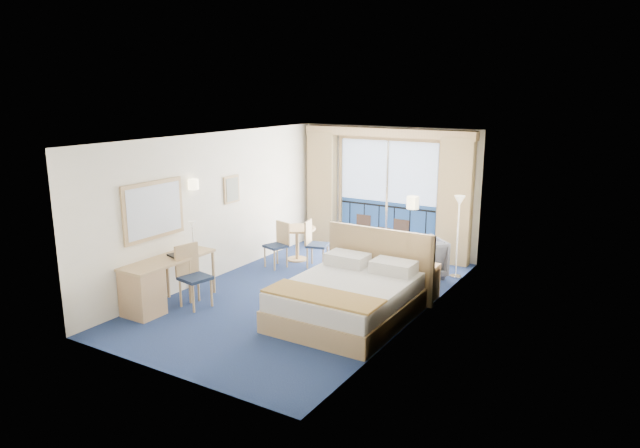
{
  "coord_description": "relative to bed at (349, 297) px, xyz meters",
  "views": [
    {
      "loc": [
        5.01,
        -7.8,
        3.47
      ],
      "look_at": [
        0.15,
        0.2,
        1.24
      ],
      "focal_mm": 32.0,
      "sensor_mm": 36.0,
      "label": 1
    }
  ],
  "objects": [
    {
      "name": "desk_lamp",
      "position": [
        -2.82,
        -0.4,
        0.8
      ],
      "size": [
        0.13,
        0.13,
        0.48
      ],
      "color": "silver",
      "rests_on": "desk"
    },
    {
      "name": "pelmet",
      "position": [
        -1.1,
        3.6,
        2.24
      ],
      "size": [
        3.8,
        0.25,
        0.18
      ],
      "primitive_type": "cube",
      "color": "tan",
      "rests_on": "room_walls"
    },
    {
      "name": "desk",
      "position": [
        -2.81,
        -1.46,
        0.09
      ],
      "size": [
        0.57,
        1.67,
        0.78
      ],
      "color": "tan",
      "rests_on": "ground"
    },
    {
      "name": "phone",
      "position": [
        0.69,
        1.37,
        0.29
      ],
      "size": [
        0.17,
        0.14,
        0.07
      ],
      "primitive_type": "cube",
      "rotation": [
        0.0,
        0.0,
        0.12
      ],
      "color": "silver",
      "rests_on": "nightstand"
    },
    {
      "name": "floor",
      "position": [
        -1.1,
        0.5,
        -0.34
      ],
      "size": [
        6.5,
        6.5,
        0.0
      ],
      "primitive_type": "plane",
      "color": "navy",
      "rests_on": "ground"
    },
    {
      "name": "wall_print",
      "position": [
        -3.07,
        0.95,
        1.26
      ],
      "size": [
        0.04,
        0.42,
        0.52
      ],
      "color": "tan",
      "rests_on": "room_walls"
    },
    {
      "name": "desk_chair",
      "position": [
        -2.44,
        -0.87,
        0.24
      ],
      "size": [
        0.52,
        0.51,
        1.02
      ],
      "rotation": [
        0.0,
        0.0,
        1.38
      ],
      "color": "#1C2942",
      "rests_on": "ground"
    },
    {
      "name": "folder",
      "position": [
        -2.75,
        -0.84,
        0.46
      ],
      "size": [
        0.39,
        0.33,
        0.03
      ],
      "primitive_type": "cube",
      "rotation": [
        0.0,
        0.0,
        -0.3
      ],
      "color": "black",
      "rests_on": "desk"
    },
    {
      "name": "sconce_right",
      "position": [
        0.84,
        0.35,
        1.51
      ],
      "size": [
        0.18,
        0.18,
        0.18
      ],
      "primitive_type": "cylinder",
      "color": "#FFEBB2",
      "rests_on": "room_walls"
    },
    {
      "name": "balcony_door",
      "position": [
        -1.11,
        3.72,
        0.8
      ],
      "size": [
        2.36,
        0.03,
        2.52
      ],
      "color": "navy",
      "rests_on": "room_walls"
    },
    {
      "name": "bed",
      "position": [
        0.0,
        0.0,
        0.0
      ],
      "size": [
        1.92,
        2.28,
        1.21
      ],
      "color": "tan",
      "rests_on": "ground"
    },
    {
      "name": "round_table",
      "position": [
        -2.39,
        2.15,
        0.18
      ],
      "size": [
        0.76,
        0.76,
        0.69
      ],
      "color": "tan",
      "rests_on": "ground"
    },
    {
      "name": "sconce_left",
      "position": [
        -3.04,
        -0.1,
        1.51
      ],
      "size": [
        0.18,
        0.18,
        0.18
      ],
      "primitive_type": "cylinder",
      "color": "#FFEBB2",
      "rests_on": "room_walls"
    },
    {
      "name": "mirror",
      "position": [
        -3.07,
        -1.0,
        1.21
      ],
      "size": [
        0.05,
        1.25,
        0.95
      ],
      "color": "tan",
      "rests_on": "room_walls"
    },
    {
      "name": "floor_lamp",
      "position": [
        0.78,
        2.77,
        0.84
      ],
      "size": [
        0.22,
        0.22,
        1.56
      ],
      "color": "silver",
      "rests_on": "ground"
    },
    {
      "name": "nightstand",
      "position": [
        0.65,
        1.41,
        -0.04
      ],
      "size": [
        0.45,
        0.43,
        0.59
      ],
      "primitive_type": "cube",
      "color": "tan",
      "rests_on": "ground"
    },
    {
      "name": "table_chair_b",
      "position": [
        -2.46,
        1.59,
        0.17
      ],
      "size": [
        0.48,
        0.49,
        0.9
      ],
      "rotation": [
        0.0,
        0.0,
        -0.29
      ],
      "color": "#1C2942",
      "rests_on": "ground"
    },
    {
      "name": "room_walls",
      "position": [
        -1.1,
        0.5,
        1.44
      ],
      "size": [
        4.04,
        6.54,
        2.72
      ],
      "color": "silver",
      "rests_on": "ground"
    },
    {
      "name": "curtain_left",
      "position": [
        -2.65,
        3.57,
        0.94
      ],
      "size": [
        0.65,
        0.22,
        2.55
      ],
      "primitive_type": "cube",
      "color": "tan",
      "rests_on": "room_walls"
    },
    {
      "name": "table_chair_a",
      "position": [
        -1.86,
        1.94,
        0.19
      ],
      "size": [
        0.5,
        0.5,
        0.93
      ],
      "rotation": [
        0.0,
        0.0,
        1.84
      ],
      "color": "#1C2942",
      "rests_on": "ground"
    },
    {
      "name": "curtain_right",
      "position": [
        0.45,
        3.57,
        0.94
      ],
      "size": [
        0.65,
        0.22,
        2.55
      ],
      "primitive_type": "cube",
      "color": "tan",
      "rests_on": "room_walls"
    },
    {
      "name": "armchair",
      "position": [
        0.19,
        2.47,
        0.03
      ],
      "size": [
        1.14,
        1.14,
        0.74
      ],
      "primitive_type": "imported",
      "rotation": [
        0.0,
        0.0,
        3.95
      ],
      "color": "#434752",
      "rests_on": "ground"
    }
  ]
}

